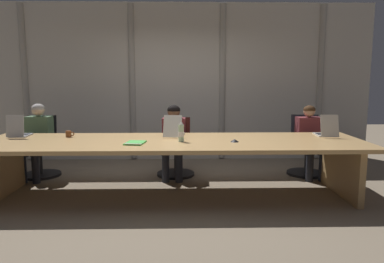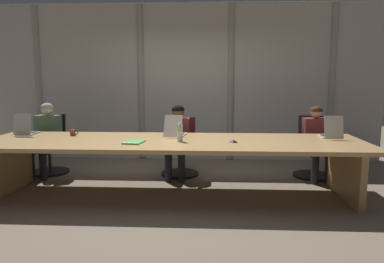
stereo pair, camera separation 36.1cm
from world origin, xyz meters
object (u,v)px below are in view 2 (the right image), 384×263
person_left_end (46,135)px  water_bottle_primary (180,133)px  person_center (317,138)px  office_chair_left_end (50,151)px  office_chair_left_mid (180,153)px  conference_mic_left_side (234,141)px  laptop_left_end (26,130)px  coffee_mug_near (73,133)px  office_chair_center (313,154)px  person_left_mid (177,136)px  spiral_notepad (134,142)px  laptop_center (331,133)px  laptop_left_mid (175,132)px

person_left_end → water_bottle_primary: 2.46m
person_center → office_chair_left_end: bearing=-93.8°
office_chair_left_mid → conference_mic_left_side: office_chair_left_mid is taller
laptop_left_end → coffee_mug_near: (0.70, -0.05, -0.02)m
laptop_left_end → office_chair_center: size_ratio=0.41×
laptop_left_end → person_left_mid: (2.13, 0.55, -0.15)m
person_center → spiral_notepad: 2.83m
office_chair_left_mid → coffee_mug_near: 1.70m
laptop_left_end → laptop_center: size_ratio=0.88×
office_chair_center → person_center: size_ratio=0.85×
laptop_center → office_chair_center: size_ratio=0.46×
office_chair_center → office_chair_left_end: bearing=-83.6°
laptop_center → coffee_mug_near: size_ratio=3.66×
laptop_left_end → laptop_center: laptop_left_end is taller
laptop_center → conference_mic_left_side: bearing=111.5°
conference_mic_left_side → spiral_notepad: conference_mic_left_side is taller
person_left_mid → person_center: (2.15, -0.00, -0.01)m
person_left_end → conference_mic_left_side: size_ratio=10.52×
person_center → laptop_center: bearing=-1.5°
office_chair_center → coffee_mug_near: office_chair_center is taller
office_chair_left_end → water_bottle_primary: (2.25, -1.16, 0.50)m
coffee_mug_near → office_chair_left_end: bearing=132.5°
person_left_end → spiral_notepad: 2.01m
office_chair_left_mid → coffee_mug_near: office_chair_left_mid is taller
laptop_left_end → person_center: 4.32m
laptop_center → office_chair_left_mid: 2.30m
office_chair_left_mid → spiral_notepad: (-0.48, -1.29, 0.41)m
laptop_left_end → office_chair_left_mid: bearing=-75.4°
laptop_left_end → laptop_left_mid: laptop_left_end is taller
office_chair_left_end → coffee_mug_near: size_ratio=7.93×
laptop_left_mid → person_center: 2.20m
laptop_left_mid → spiral_notepad: bearing=147.0°
person_left_end → conference_mic_left_side: 3.10m
laptop_left_mid → water_bottle_primary: bearing=-160.7°
laptop_center → spiral_notepad: size_ratio=1.31×
office_chair_center → coffee_mug_near: size_ratio=7.95×
laptop_left_mid → coffee_mug_near: bearing=98.3°
laptop_left_end → office_chair_left_end: laptop_left_end is taller
office_chair_left_end → conference_mic_left_side: (2.93, -1.20, 0.41)m
person_left_mid → spiral_notepad: 1.22m
laptop_left_end → spiral_notepad: bearing=-112.5°
laptop_center → conference_mic_left_side: laptop_center is taller
water_bottle_primary → person_left_mid: bearing=97.1°
spiral_notepad → person_center: bearing=32.3°
coffee_mug_near → person_center: bearing=9.5°
office_chair_left_end → person_left_mid: person_left_mid is taller
spiral_notepad → laptop_center: bearing=20.2°
office_chair_left_end → person_left_end: 0.34m
laptop_center → office_chair_center: laptop_center is taller
laptop_left_end → person_center: size_ratio=0.34×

